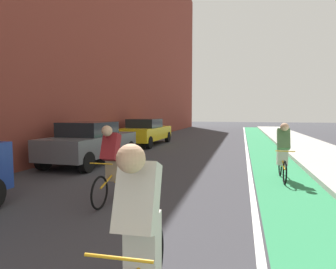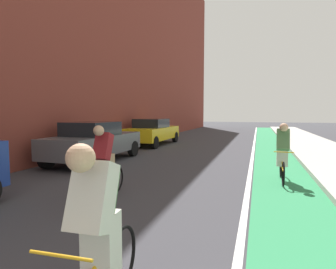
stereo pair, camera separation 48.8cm
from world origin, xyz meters
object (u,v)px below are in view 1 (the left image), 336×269
at_px(parked_sedan_gray, 91,142).
at_px(parked_sedan_yellow_cab, 146,131).
at_px(cyclist_trailing, 283,151).
at_px(cyclist_mid, 112,163).
at_px(cyclist_lead, 140,234).

distance_m(parked_sedan_gray, parked_sedan_yellow_cab, 6.01).
bearing_deg(parked_sedan_yellow_cab, cyclist_trailing, -46.86).
bearing_deg(cyclist_mid, cyclist_trailing, 37.85).
xyz_separation_m(cyclist_mid, cyclist_trailing, (3.74, 2.90, -0.00)).
xyz_separation_m(parked_sedan_yellow_cab, cyclist_lead, (4.64, -12.98, 0.07)).
bearing_deg(cyclist_lead, parked_sedan_gray, 123.63).
distance_m(parked_sedan_yellow_cab, cyclist_mid, 10.29).
bearing_deg(parked_sedan_gray, cyclist_lead, -56.37).
xyz_separation_m(cyclist_lead, cyclist_trailing, (1.91, 5.99, -0.05)).
height_order(cyclist_lead, cyclist_mid, cyclist_lead).
bearing_deg(parked_sedan_yellow_cab, parked_sedan_gray, -89.99).
distance_m(parked_sedan_gray, cyclist_mid, 4.79).
distance_m(parked_sedan_yellow_cab, cyclist_lead, 13.79).
height_order(cyclist_mid, cyclist_trailing, cyclist_mid).
height_order(parked_sedan_yellow_cab, cyclist_mid, cyclist_mid).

